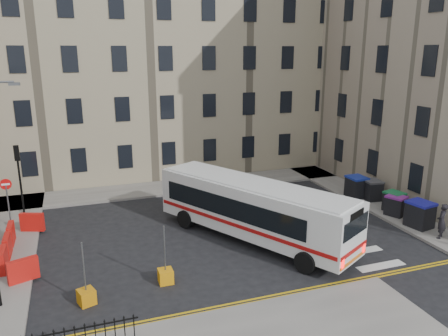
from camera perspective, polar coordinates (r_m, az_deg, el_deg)
ground at (r=24.47m, az=3.42°, el=-7.91°), size 120.00×120.00×0.00m
pavement_north at (r=30.95m, az=-13.23°, el=-3.13°), size 36.00×3.20×0.15m
pavement_east at (r=31.92m, az=15.66°, el=-2.73°), size 2.40×26.00×0.15m
terrace_north at (r=36.27m, az=-16.96°, el=13.03°), size 38.30×10.80×17.20m
traffic_light_nw at (r=28.21m, az=-25.25°, el=-0.07°), size 0.28×0.22×4.10m
no_entry_north at (r=26.57m, az=-26.51°, el=-2.89°), size 0.60×0.08×3.00m
roadworks_barriers at (r=23.22m, az=-25.55°, el=-9.04°), size 1.66×6.26×1.00m
bus at (r=22.52m, az=3.76°, el=-5.19°), size 7.61×10.98×3.04m
wheelie_bin_a at (r=26.34m, az=24.21°, el=-5.53°), size 1.36×1.49×1.44m
wheelie_bin_b at (r=27.65m, az=21.51°, el=-4.57°), size 1.29×1.36×1.18m
wheelie_bin_c at (r=28.25m, az=21.31°, el=-4.11°), size 1.16×1.27×1.20m
wheelie_bin_d at (r=29.94m, az=18.77°, el=-2.70°), size 1.14×1.28×1.30m
wheelie_bin_e at (r=30.10m, az=16.90°, el=-2.35°), size 1.12×1.28×1.39m
pedestrian at (r=25.22m, az=26.55°, el=-6.21°), size 0.81×0.75×1.85m
bollard_yellow at (r=19.24m, az=-7.63°, el=-13.83°), size 0.60×0.60×0.60m
bollard_chevron at (r=18.49m, az=-17.52°, el=-15.76°), size 0.76×0.76×0.60m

